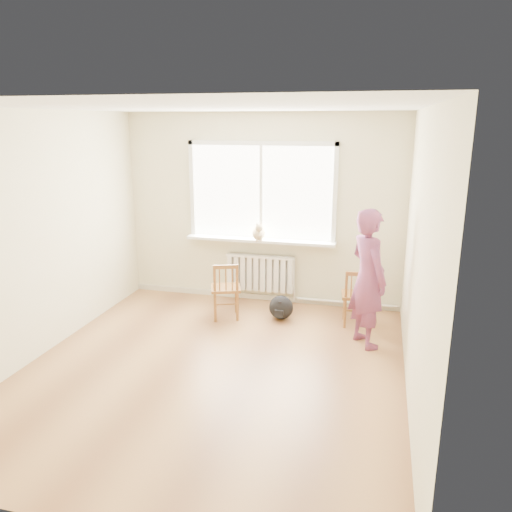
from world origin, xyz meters
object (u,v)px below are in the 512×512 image
Objects in this scene: cat at (259,232)px; backpack at (281,307)px; person at (368,278)px; chair_right at (356,298)px; chair_left at (226,291)px.

cat reaches higher than backpack.
chair_right is at bearing -19.33° from person.
backpack is (-1.12, 0.52, -0.66)m from person.
chair_right is (1.70, 0.18, -0.01)m from chair_left.
cat is at bearing 23.41° from person.
backpack is at bearing -64.40° from cat.
person reaches higher than cat.
chair_right is 1.00m from backpack.
chair_right is at bearing 166.20° from chair_left.
backpack is (-0.98, -0.03, -0.22)m from chair_right.
chair_left is at bearing 45.45° from person.
cat is at bearing -134.28° from chair_left.
cat is 1.11m from backpack.
person is 5.02× the size of backpack.
chair_left reaches higher than backpack.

